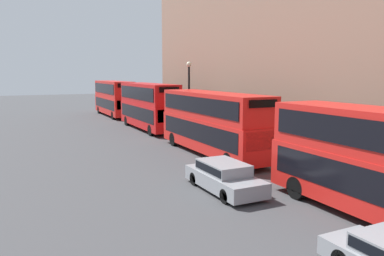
{
  "coord_description": "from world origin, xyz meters",
  "views": [
    {
      "loc": [
        -10.59,
        -3.07,
        5.45
      ],
      "look_at": [
        0.48,
        19.5,
        1.78
      ],
      "focal_mm": 35.0,
      "sensor_mm": 36.0,
      "label": 1
    }
  ],
  "objects": [
    {
      "name": "car_hatchback",
      "position": [
        -1.8,
        11.45,
        0.73
      ],
      "size": [
        1.88,
        4.59,
        1.37
      ],
      "color": "gray",
      "rests_on": "ground"
    },
    {
      "name": "bus_second_in_queue",
      "position": [
        1.6,
        18.68,
        2.32
      ],
      "size": [
        2.59,
        11.18,
        4.2
      ],
      "color": "red",
      "rests_on": "ground"
    },
    {
      "name": "bus_third_in_queue",
      "position": [
        1.6,
        31.41,
        2.47
      ],
      "size": [
        2.59,
        10.61,
        4.48
      ],
      "color": "red",
      "rests_on": "ground"
    },
    {
      "name": "bus_trailing",
      "position": [
        1.6,
        44.66,
        2.46
      ],
      "size": [
        2.59,
        10.87,
        4.48
      ],
      "color": "red",
      "rests_on": "ground"
    },
    {
      "name": "street_lamp",
      "position": [
        3.64,
        26.54,
        3.99
      ],
      "size": [
        0.44,
        0.44,
        6.46
      ],
      "color": "black",
      "rests_on": "ground"
    },
    {
      "name": "pedestrian",
      "position": [
        3.68,
        22.5,
        0.84
      ],
      "size": [
        0.36,
        0.36,
        1.81
      ],
      "color": "maroon",
      "rests_on": "ground"
    }
  ]
}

